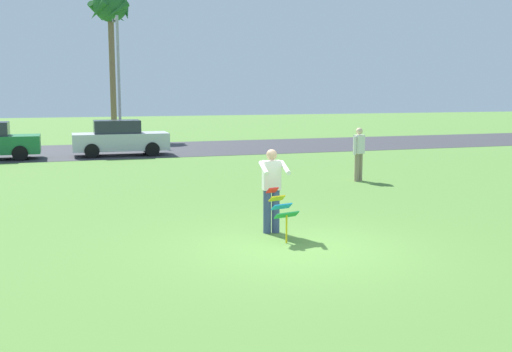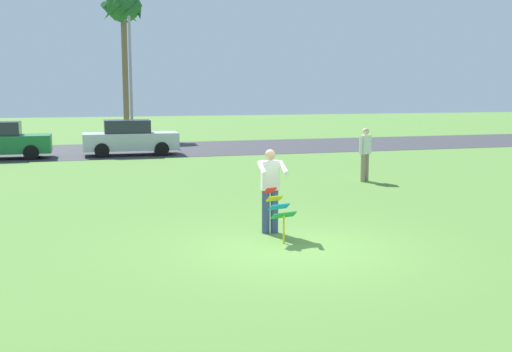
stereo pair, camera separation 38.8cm
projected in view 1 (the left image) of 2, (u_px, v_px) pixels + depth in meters
name	position (u px, v px, depth m)	size (l,w,h in m)	color
ground_plane	(295.00, 248.00, 11.30)	(120.00, 120.00, 0.00)	#568438
road_strip	(143.00, 150.00, 30.04)	(120.00, 8.00, 0.01)	#38383D
person_kite_flyer	(272.00, 187.00, 12.33)	(0.59, 0.70, 1.73)	#384772
kite_held	(282.00, 208.00, 11.68)	(0.53, 0.70, 1.02)	red
parked_car_silver	(120.00, 139.00, 27.25)	(4.24, 1.91, 1.60)	silver
palm_tree_right_near	(110.00, 11.00, 36.70)	(2.58, 2.71, 9.15)	brown
streetlight_pole	(118.00, 71.00, 33.62)	(0.24, 1.65, 7.00)	#9E9EA3
person_walker_near	(359.00, 152.00, 19.52)	(0.51, 0.37, 1.73)	gray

